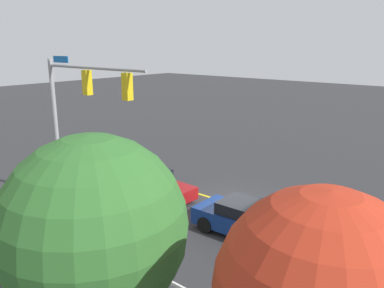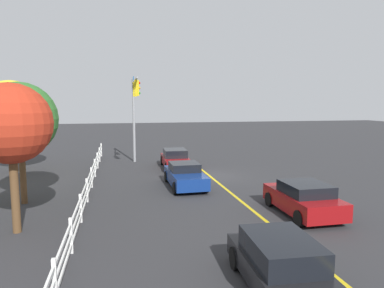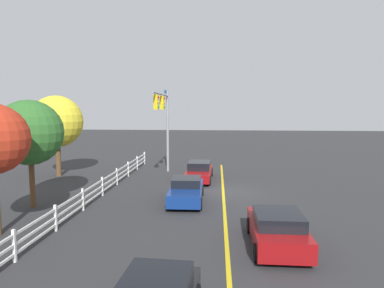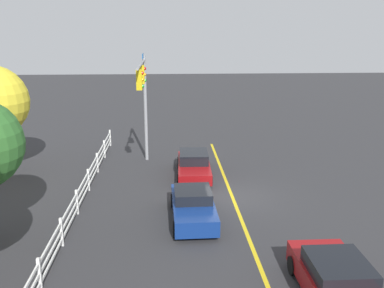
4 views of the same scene
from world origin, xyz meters
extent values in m
plane|color=#2D2D30|center=(0.00, 0.00, 0.00)|extent=(120.00, 120.00, 0.00)
cube|color=gold|center=(-4.00, 0.00, 0.00)|extent=(28.00, 0.16, 0.01)
cylinder|color=gray|center=(6.53, 4.49, 3.27)|extent=(0.20, 0.20, 6.55)
cylinder|color=gray|center=(3.46, 4.49, 6.25)|extent=(6.14, 0.12, 0.12)
cube|color=#0C59B2|center=(5.63, 4.51, 6.53)|extent=(1.10, 0.03, 0.28)
cube|color=gold|center=(3.87, 4.49, 5.65)|extent=(0.32, 0.28, 1.00)
sphere|color=red|center=(3.87, 4.34, 5.97)|extent=(0.17, 0.17, 0.17)
sphere|color=orange|center=(3.87, 4.34, 5.65)|extent=(0.17, 0.17, 0.17)
sphere|color=#148C19|center=(3.87, 4.34, 5.33)|extent=(0.17, 0.17, 0.17)
cube|color=gold|center=(1.42, 4.49, 5.65)|extent=(0.32, 0.28, 1.00)
sphere|color=red|center=(1.42, 4.34, 5.97)|extent=(0.17, 0.17, 0.17)
sphere|color=orange|center=(1.42, 4.34, 5.65)|extent=(0.17, 0.17, 0.17)
sphere|color=#148C19|center=(1.42, 4.34, 5.33)|extent=(0.17, 0.17, 0.17)
cube|color=navy|center=(-2.48, 2.10, 0.55)|extent=(4.29, 1.83, 0.67)
cube|color=black|center=(-2.27, 2.10, 1.11)|extent=(1.73, 1.61, 0.45)
cylinder|color=black|center=(-3.91, 1.25, 0.32)|extent=(0.64, 0.23, 0.64)
cylinder|color=black|center=(-3.94, 2.89, 0.32)|extent=(0.64, 0.23, 0.64)
cylinder|color=black|center=(-1.02, 1.31, 0.32)|extent=(0.64, 0.23, 0.64)
cylinder|color=black|center=(-1.05, 2.94, 0.32)|extent=(0.64, 0.23, 0.64)
cube|color=maroon|center=(3.25, 1.71, 0.50)|extent=(4.61, 1.88, 0.56)
cube|color=black|center=(3.48, 1.70, 1.06)|extent=(2.06, 1.63, 0.56)
cylinder|color=black|center=(1.67, 0.93, 0.32)|extent=(0.65, 0.24, 0.64)
cylinder|color=black|center=(1.72, 2.56, 0.32)|extent=(0.65, 0.24, 0.64)
cylinder|color=black|center=(4.78, 0.85, 0.32)|extent=(0.65, 0.24, 0.64)
cylinder|color=black|center=(4.82, 2.48, 0.32)|extent=(0.65, 0.24, 0.64)
cube|color=white|center=(-1.56, 7.24, 0.57)|extent=(0.10, 0.10, 1.15)
cube|color=white|center=(1.33, 7.24, 0.57)|extent=(0.10, 0.10, 1.15)
cube|color=white|center=(4.22, 7.24, 0.57)|extent=(0.10, 0.10, 1.15)
cube|color=white|center=(-3.00, 7.24, 0.95)|extent=(26.00, 0.06, 0.09)
sphere|color=#2D6628|center=(-4.06, 10.12, 3.97)|extent=(3.40, 3.40, 3.40)
camera|label=1|loc=(-9.43, 13.83, 7.14)|focal=35.94mm
camera|label=2|loc=(-21.20, 5.69, 4.73)|focal=32.36mm
camera|label=3|loc=(-20.53, 0.39, 5.20)|focal=31.04mm
camera|label=4|loc=(-19.29, 3.15, 8.01)|focal=39.50mm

